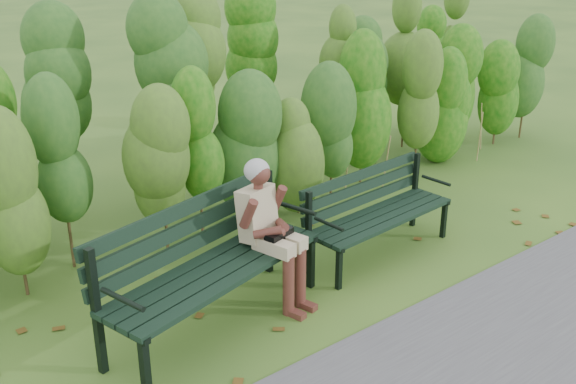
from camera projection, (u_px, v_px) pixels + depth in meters
ground at (311, 277)px, 6.31m from camera, size 80.00×80.00×0.00m
hedge_band at (200, 106)px, 7.18m from camera, size 11.04×1.67×2.42m
leaf_litter at (271, 276)px, 6.31m from camera, size 5.76×2.16×0.01m
bench_left at (205, 256)px, 5.41m from camera, size 2.13×1.13×1.02m
bench_right at (374, 207)px, 6.61m from camera, size 1.69×0.66×0.83m
seated_woman at (269, 222)px, 5.66m from camera, size 0.50×0.73×1.29m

